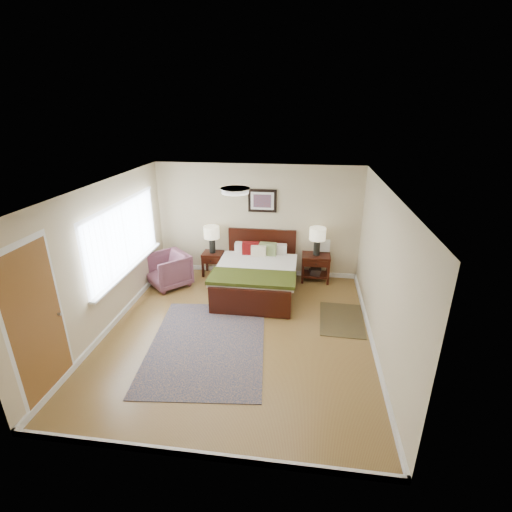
{
  "coord_description": "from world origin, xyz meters",
  "views": [
    {
      "loc": [
        1.03,
        -5.33,
        3.62
      ],
      "look_at": [
        0.18,
        0.95,
        1.05
      ],
      "focal_mm": 26.0,
      "sensor_mm": 36.0,
      "label": 1
    }
  ],
  "objects_px": {
    "lamp_right": "(317,236)",
    "armchair": "(168,270)",
    "bed": "(256,270)",
    "lamp_left": "(212,235)",
    "rug_persian": "(207,344)",
    "nightstand_right": "(316,265)",
    "nightstand_left": "(213,258)"
  },
  "relations": [
    {
      "from": "lamp_right",
      "to": "armchair",
      "type": "xyz_separation_m",
      "value": [
        -3.13,
        -0.69,
        -0.67
      ]
    },
    {
      "from": "bed",
      "to": "lamp_right",
      "type": "bearing_deg",
      "value": 31.36
    },
    {
      "from": "lamp_left",
      "to": "lamp_right",
      "type": "height_order",
      "value": "lamp_right"
    },
    {
      "from": "rug_persian",
      "to": "lamp_right",
      "type": "bearing_deg",
      "value": 50.92
    },
    {
      "from": "bed",
      "to": "nightstand_right",
      "type": "relative_size",
      "value": 3.23
    },
    {
      "from": "bed",
      "to": "lamp_left",
      "type": "distance_m",
      "value": 1.41
    },
    {
      "from": "bed",
      "to": "nightstand_left",
      "type": "bearing_deg",
      "value": 146.85
    },
    {
      "from": "lamp_left",
      "to": "rug_persian",
      "type": "relative_size",
      "value": 0.24
    },
    {
      "from": "lamp_left",
      "to": "rug_persian",
      "type": "height_order",
      "value": "lamp_left"
    },
    {
      "from": "bed",
      "to": "lamp_right",
      "type": "distance_m",
      "value": 1.52
    },
    {
      "from": "nightstand_left",
      "to": "lamp_right",
      "type": "bearing_deg",
      "value": 0.49
    },
    {
      "from": "armchair",
      "to": "nightstand_right",
      "type": "bearing_deg",
      "value": 55.71
    },
    {
      "from": "nightstand_left",
      "to": "nightstand_right",
      "type": "height_order",
      "value": "nightstand_right"
    },
    {
      "from": "bed",
      "to": "rug_persian",
      "type": "distance_m",
      "value": 2.07
    },
    {
      "from": "nightstand_right",
      "to": "lamp_left",
      "type": "relative_size",
      "value": 1.0
    },
    {
      "from": "armchair",
      "to": "bed",
      "type": "bearing_deg",
      "value": 42.02
    },
    {
      "from": "nightstand_left",
      "to": "lamp_left",
      "type": "xyz_separation_m",
      "value": [
        -0.0,
        0.02,
        0.55
      ]
    },
    {
      "from": "bed",
      "to": "nightstand_left",
      "type": "relative_size",
      "value": 3.68
    },
    {
      "from": "bed",
      "to": "lamp_right",
      "type": "xyz_separation_m",
      "value": [
        1.22,
        0.74,
        0.55
      ]
    },
    {
      "from": "nightstand_right",
      "to": "armchair",
      "type": "bearing_deg",
      "value": -167.74
    },
    {
      "from": "nightstand_right",
      "to": "lamp_left",
      "type": "xyz_separation_m",
      "value": [
        -2.32,
        0.01,
        0.6
      ]
    },
    {
      "from": "bed",
      "to": "armchair",
      "type": "bearing_deg",
      "value": 178.58
    },
    {
      "from": "lamp_right",
      "to": "bed",
      "type": "bearing_deg",
      "value": -148.64
    },
    {
      "from": "nightstand_left",
      "to": "lamp_left",
      "type": "height_order",
      "value": "lamp_left"
    },
    {
      "from": "bed",
      "to": "armchair",
      "type": "relative_size",
      "value": 2.47
    },
    {
      "from": "armchair",
      "to": "rug_persian",
      "type": "xyz_separation_m",
      "value": [
        1.36,
        -1.99,
        -0.36
      ]
    },
    {
      "from": "nightstand_right",
      "to": "lamp_right",
      "type": "xyz_separation_m",
      "value": [
        -0.0,
        0.01,
        0.67
      ]
    },
    {
      "from": "lamp_left",
      "to": "armchair",
      "type": "bearing_deg",
      "value": -139.34
    },
    {
      "from": "nightstand_right",
      "to": "bed",
      "type": "bearing_deg",
      "value": -149.12
    },
    {
      "from": "nightstand_right",
      "to": "lamp_left",
      "type": "height_order",
      "value": "lamp_left"
    },
    {
      "from": "bed",
      "to": "lamp_left",
      "type": "height_order",
      "value": "lamp_left"
    },
    {
      "from": "nightstand_right",
      "to": "rug_persian",
      "type": "xyz_separation_m",
      "value": [
        -1.77,
        -2.66,
        -0.37
      ]
    }
  ]
}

